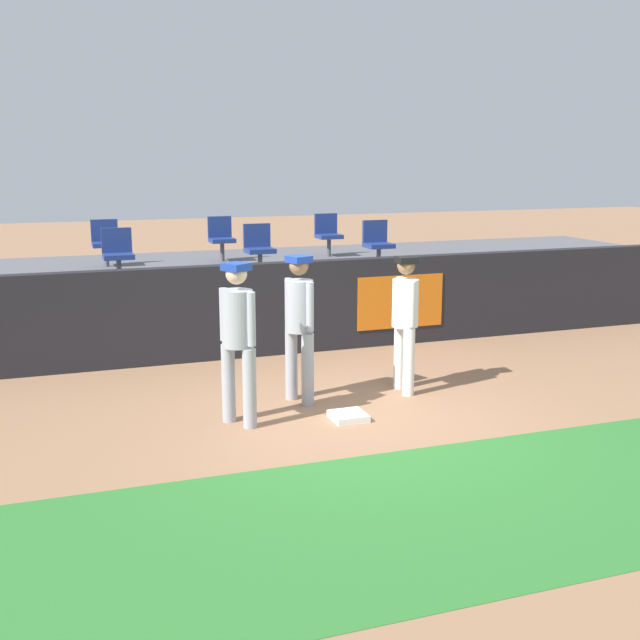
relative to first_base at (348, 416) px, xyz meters
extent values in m
plane|color=#936B4C|center=(0.07, -0.01, -0.04)|extent=(60.00, 60.00, 0.00)
cube|color=#2D722D|center=(0.07, -2.52, -0.04)|extent=(18.00, 2.80, 0.01)
cube|color=white|center=(0.00, 0.00, 0.00)|extent=(0.40, 0.40, 0.08)
cylinder|color=white|center=(1.10, 0.95, 0.40)|extent=(0.15, 0.15, 0.88)
cylinder|color=white|center=(1.08, 0.64, 0.40)|extent=(0.15, 0.15, 0.88)
cylinder|color=white|center=(1.09, 0.80, 1.15)|extent=(0.36, 0.36, 0.62)
sphere|color=#8C6647|center=(1.09, 0.80, 1.63)|extent=(0.23, 0.23, 0.23)
cube|color=black|center=(1.09, 0.80, 1.71)|extent=(0.25, 0.25, 0.08)
cylinder|color=white|center=(1.11, 1.00, 1.17)|extent=(0.09, 0.09, 0.58)
cylinder|color=white|center=(1.08, 0.59, 1.17)|extent=(0.09, 0.09, 0.58)
ellipsoid|color=brown|center=(1.21, 0.99, 0.92)|extent=(0.13, 0.21, 0.28)
cylinder|color=#9EA3AD|center=(-0.39, 0.99, 0.42)|extent=(0.16, 0.16, 0.91)
cylinder|color=#9EA3AD|center=(-0.28, 0.68, 0.42)|extent=(0.16, 0.16, 0.91)
cylinder|color=#9EA3AD|center=(-0.33, 0.83, 1.19)|extent=(0.45, 0.45, 0.64)
sphere|color=#8C6647|center=(-0.33, 0.83, 1.70)|extent=(0.24, 0.24, 0.24)
cube|color=#193899|center=(-0.33, 0.83, 1.77)|extent=(0.32, 0.32, 0.08)
cylinder|color=#9EA3AD|center=(-0.41, 1.03, 1.21)|extent=(0.09, 0.09, 0.60)
cylinder|color=#9EA3AD|center=(-0.26, 0.63, 1.21)|extent=(0.09, 0.09, 0.60)
cylinder|color=#9EA3AD|center=(-1.34, 0.41, 0.42)|extent=(0.16, 0.16, 0.93)
cylinder|color=#9EA3AD|center=(-1.16, 0.13, 0.42)|extent=(0.16, 0.16, 0.93)
cylinder|color=#9EA3AD|center=(-1.25, 0.27, 1.21)|extent=(0.49, 0.49, 0.65)
sphere|color=beige|center=(-1.25, 0.27, 1.72)|extent=(0.24, 0.24, 0.24)
cube|color=#193899|center=(-1.25, 0.27, 1.80)|extent=(0.35, 0.35, 0.08)
cylinder|color=#9EA3AD|center=(-1.36, 0.45, 1.23)|extent=(0.09, 0.09, 0.61)
cylinder|color=#9EA3AD|center=(-1.13, 0.09, 1.23)|extent=(0.09, 0.09, 0.61)
cube|color=black|center=(0.07, 3.28, 0.68)|extent=(18.00, 0.24, 1.44)
cube|color=orange|center=(2.15, 3.16, 0.68)|extent=(1.50, 0.02, 0.86)
cube|color=#59595E|center=(0.07, 5.85, 0.49)|extent=(18.00, 4.80, 1.06)
cylinder|color=#4C4C51|center=(-0.04, 6.45, 1.22)|extent=(0.08, 0.08, 0.40)
cube|color=navy|center=(-0.04, 6.45, 1.42)|extent=(0.45, 0.44, 0.08)
cube|color=navy|center=(-0.04, 6.64, 1.66)|extent=(0.45, 0.06, 0.40)
cylinder|color=#4C4C51|center=(-2.18, 6.45, 1.22)|extent=(0.08, 0.08, 0.40)
cube|color=navy|center=(-2.18, 6.45, 1.42)|extent=(0.48, 0.44, 0.08)
cube|color=navy|center=(-2.18, 6.64, 1.66)|extent=(0.48, 0.06, 0.40)
cylinder|color=#4C4C51|center=(2.42, 4.65, 1.22)|extent=(0.08, 0.08, 0.40)
cube|color=navy|center=(2.42, 4.65, 1.42)|extent=(0.47, 0.44, 0.08)
cube|color=navy|center=(2.42, 4.84, 1.66)|extent=(0.47, 0.06, 0.40)
cylinder|color=#4C4C51|center=(2.13, 6.45, 1.22)|extent=(0.08, 0.08, 0.40)
cube|color=navy|center=(2.13, 6.45, 1.42)|extent=(0.47, 0.44, 0.08)
cube|color=navy|center=(2.13, 6.64, 1.66)|extent=(0.47, 0.06, 0.40)
cylinder|color=#4C4C51|center=(0.21, 4.65, 1.22)|extent=(0.08, 0.08, 0.40)
cube|color=navy|center=(0.21, 4.65, 1.42)|extent=(0.47, 0.44, 0.08)
cube|color=navy|center=(0.21, 4.84, 1.66)|extent=(0.47, 0.06, 0.40)
cylinder|color=#4C4C51|center=(-2.13, 4.65, 1.22)|extent=(0.08, 0.08, 0.40)
cube|color=navy|center=(-2.13, 4.65, 1.42)|extent=(0.48, 0.44, 0.08)
cube|color=navy|center=(-2.13, 4.84, 1.66)|extent=(0.48, 0.06, 0.40)
camera|label=1|loc=(-3.25, -8.16, 3.02)|focal=43.95mm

